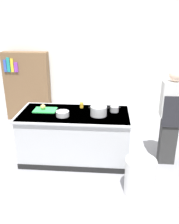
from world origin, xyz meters
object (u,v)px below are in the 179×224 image
Objects in this scene: onion at (43,107)px; trash_bin at (140,177)px; sauce_pan at (114,109)px; bookshelf at (27,87)px; juice_cup at (82,105)px; stock_pot at (99,111)px; person_chef at (171,115)px; mixing_bowl at (62,114)px.

onion reaches higher than trash_bin.
onion is at bearing -178.66° from sauce_pan.
bookshelf reaches higher than sauce_pan.
bookshelf is (-0.85, 1.71, -0.11)m from onion.
trash_bin is at bearing -50.35° from juice_cup.
stock_pot is at bearing 128.00° from trash_bin.
person_chef is 3.58m from bookshelf.
sauce_pan is 0.98× the size of mixing_bowl.
person_chef is (2.24, -0.09, -0.05)m from onion.
stock_pot is at bearing -46.69° from juice_cup.
juice_cup is 2.16m from bookshelf.
bookshelf is (-1.53, 1.52, -0.10)m from juice_cup.
juice_cup is 0.18× the size of trash_bin.
person_chef is (1.56, -0.28, -0.04)m from juice_cup.
onion is 0.43× the size of sauce_pan.
mixing_bowl is 1.61m from trash_bin.
sauce_pan is 0.92m from mixing_bowl.
person_chef is at bearing 57.69° from trash_bin.
onion is at bearing 148.93° from trash_bin.
person_chef is at bearing 3.34° from stock_pot.
mixing_bowl is 0.39× the size of trash_bin.
person_chef is (0.96, -0.12, -0.04)m from sauce_pan.
bookshelf is at bearing 59.42° from person_chef.
onion is 0.47m from mixing_bowl.
onion is 2.24m from person_chef.
bookshelf is at bearing 135.21° from juice_cup.
juice_cup is 1.59m from person_chef.
bookshelf is at bearing 116.52° from onion.
stock_pot is 0.61m from mixing_bowl.
juice_cup is (-0.60, 0.16, 0.00)m from sauce_pan.
trash_bin is (0.66, -0.84, -0.70)m from stock_pot.
juice_cup is at bearing 133.31° from stock_pot.
mixing_bowl is 1.85m from person_chef.
sauce_pan is 0.13× the size of bookshelf.
trash_bin is at bearing -30.92° from mixing_bowl.
onion reaches higher than juice_cup.
person_chef reaches higher than trash_bin.
stock_pot is 0.61× the size of trash_bin.
bookshelf is (-2.13, 1.68, -0.10)m from sauce_pan.
sauce_pan reaches higher than mixing_bowl.
mixing_bowl reaches higher than trash_bin.
onion is 0.70m from juice_cup.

